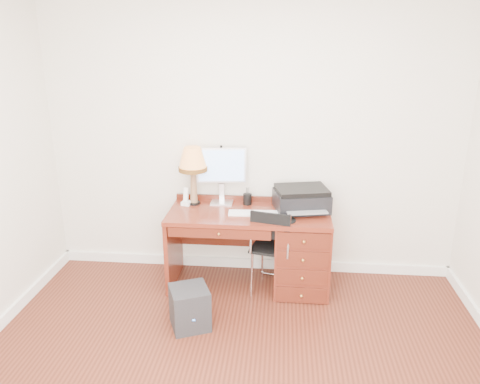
# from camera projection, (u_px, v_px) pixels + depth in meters

# --- Properties ---
(ground) EXTENTS (4.00, 4.00, 0.00)m
(ground) POSITION_uv_depth(u_px,v_px,m) (233.00, 384.00, 3.26)
(ground) COLOR #3F180E
(ground) RESTS_ON ground
(room_shell) EXTENTS (4.00, 4.00, 4.00)m
(room_shell) POSITION_uv_depth(u_px,v_px,m) (242.00, 325.00, 3.84)
(room_shell) COLOR silver
(room_shell) RESTS_ON ground
(desk) EXTENTS (1.50, 0.67, 0.75)m
(desk) POSITION_uv_depth(u_px,v_px,m) (283.00, 246.00, 4.42)
(desk) COLOR maroon
(desk) RESTS_ON ground
(monitor) EXTENTS (0.48, 0.18, 0.55)m
(monitor) POSITION_uv_depth(u_px,v_px,m) (222.00, 168.00, 4.48)
(monitor) COLOR silver
(monitor) RESTS_ON desk
(keyboard) EXTENTS (0.46, 0.15, 0.02)m
(keyboard) POSITION_uv_depth(u_px,v_px,m) (253.00, 213.00, 4.29)
(keyboard) COLOR white
(keyboard) RESTS_ON desk
(mouse_pad) EXTENTS (0.21, 0.21, 0.04)m
(mouse_pad) POSITION_uv_depth(u_px,v_px,m) (284.00, 219.00, 4.14)
(mouse_pad) COLOR black
(mouse_pad) RESTS_ON desk
(printer) EXTENTS (0.55, 0.47, 0.22)m
(printer) POSITION_uv_depth(u_px,v_px,m) (301.00, 199.00, 4.37)
(printer) COLOR black
(printer) RESTS_ON desk
(leg_lamp) EXTENTS (0.28, 0.28, 0.56)m
(leg_lamp) POSITION_uv_depth(u_px,v_px,m) (193.00, 163.00, 4.42)
(leg_lamp) COLOR black
(leg_lamp) RESTS_ON desk
(phone) EXTENTS (0.10, 0.10, 0.17)m
(phone) POSITION_uv_depth(u_px,v_px,m) (186.00, 200.00, 4.51)
(phone) COLOR white
(phone) RESTS_ON desk
(pen_cup) EXTENTS (0.08, 0.08, 0.11)m
(pen_cup) POSITION_uv_depth(u_px,v_px,m) (247.00, 199.00, 4.52)
(pen_cup) COLOR black
(pen_cup) RESTS_ON desk
(chair) EXTENTS (0.48, 0.49, 0.85)m
(chair) POSITION_uv_depth(u_px,v_px,m) (275.00, 243.00, 4.26)
(chair) COLOR black
(chair) RESTS_ON ground
(equipment_box) EXTENTS (0.39, 0.39, 0.35)m
(equipment_box) POSITION_uv_depth(u_px,v_px,m) (190.00, 307.00, 3.86)
(equipment_box) COLOR black
(equipment_box) RESTS_ON ground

